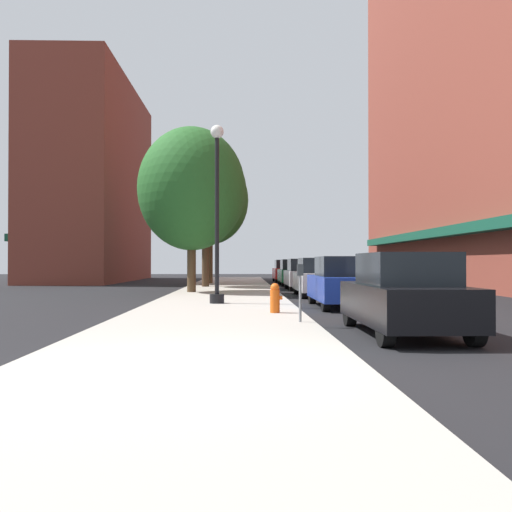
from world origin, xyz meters
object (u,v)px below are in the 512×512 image
(tree_far, at_px, (192,189))
(car_red, at_px, (286,271))
(lamppost, at_px, (217,210))
(fire_hydrant, at_px, (275,298))
(tree_mid, at_px, (210,200))
(car_white, at_px, (318,278))
(car_black, at_px, (404,295))
(car_blue, at_px, (342,283))
(parking_meter_near, at_px, (300,285))
(car_green, at_px, (293,273))
(car_silver, at_px, (303,275))
(tree_near, at_px, (206,192))

(tree_far, height_order, car_red, tree_far)
(lamppost, xyz_separation_m, fire_hydrant, (1.72, -3.49, -2.68))
(tree_mid, relative_size, car_white, 1.93)
(car_red, bearing_deg, car_black, -91.25)
(tree_far, bearing_deg, car_black, -68.62)
(tree_far, xyz_separation_m, car_red, (5.59, 16.30, -4.02))
(car_black, relative_size, car_blue, 1.00)
(parking_meter_near, height_order, car_green, car_green)
(lamppost, relative_size, car_red, 1.37)
(car_silver, bearing_deg, lamppost, -109.15)
(tree_mid, bearing_deg, parking_meter_near, -81.69)
(tree_near, distance_m, car_silver, 7.20)
(parking_meter_near, bearing_deg, car_blue, 70.36)
(lamppost, height_order, car_red, lamppost)
(car_black, bearing_deg, lamppost, 121.57)
(parking_meter_near, bearing_deg, lamppost, 110.37)
(car_green, bearing_deg, car_black, -88.42)
(tree_mid, relative_size, car_green, 1.93)
(car_blue, bearing_deg, car_green, 88.86)
(parking_meter_near, distance_m, tree_mid, 24.25)
(parking_meter_near, distance_m, car_white, 11.44)
(lamppost, height_order, tree_near, tree_near)
(tree_mid, relative_size, car_blue, 1.93)
(parking_meter_near, height_order, tree_mid, tree_mid)
(lamppost, bearing_deg, tree_mid, 94.15)
(car_green, bearing_deg, car_silver, -88.42)
(tree_mid, xyz_separation_m, car_red, (5.39, 5.59, -4.71))
(tree_near, height_order, car_green, tree_near)
(parking_meter_near, distance_m, car_black, 2.42)
(tree_far, height_order, car_black, tree_far)
(tree_near, distance_m, car_green, 8.24)
(fire_hydrant, bearing_deg, car_blue, 52.94)
(parking_meter_near, bearing_deg, car_silver, 83.45)
(tree_near, relative_size, car_blue, 1.85)
(car_silver, relative_size, car_green, 1.00)
(car_red, bearing_deg, lamppost, -101.20)
(lamppost, relative_size, car_blue, 1.37)
(lamppost, xyz_separation_m, tree_mid, (-1.29, 17.77, 2.31))
(tree_near, bearing_deg, car_white, -53.57)
(tree_mid, bearing_deg, tree_far, -91.04)
(parking_meter_near, height_order, tree_near, tree_near)
(lamppost, bearing_deg, fire_hydrant, -63.83)
(tree_near, height_order, car_white, tree_near)
(lamppost, distance_m, car_white, 7.25)
(car_silver, bearing_deg, tree_far, -142.57)
(car_black, xyz_separation_m, car_green, (0.00, 24.19, 0.00))
(lamppost, distance_m, fire_hydrant, 4.73)
(car_blue, bearing_deg, car_silver, 88.86)
(tree_far, distance_m, car_green, 12.07)
(car_blue, distance_m, car_silver, 11.52)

